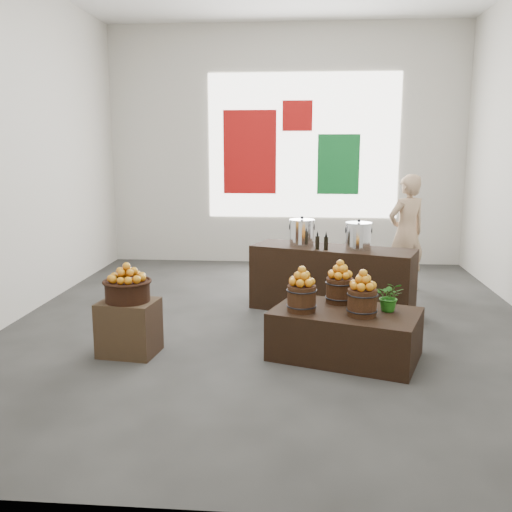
# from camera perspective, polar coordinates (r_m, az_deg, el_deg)

# --- Properties ---
(ground) EXTENTS (7.00, 7.00, 0.00)m
(ground) POSITION_cam_1_polar(r_m,az_deg,el_deg) (6.64, 1.76, -6.63)
(ground) COLOR #3D3D3A
(ground) RESTS_ON ground
(back_wall) EXTENTS (6.00, 0.04, 4.00)m
(back_wall) POSITION_cam_1_polar(r_m,az_deg,el_deg) (9.83, 2.94, 10.91)
(back_wall) COLOR beige
(back_wall) RESTS_ON ground
(back_opening) EXTENTS (3.20, 0.02, 2.40)m
(back_opening) POSITION_cam_1_polar(r_m,az_deg,el_deg) (9.80, 4.72, 10.89)
(back_opening) COLOR white
(back_opening) RESTS_ON back_wall
(deco_red_left) EXTENTS (0.90, 0.04, 1.40)m
(deco_red_left) POSITION_cam_1_polar(r_m,az_deg,el_deg) (9.84, -0.63, 10.34)
(deco_red_left) COLOR #AF0E0D
(deco_red_left) RESTS_ON back_wall
(deco_green_right) EXTENTS (0.70, 0.04, 1.00)m
(deco_green_right) POSITION_cam_1_polar(r_m,az_deg,el_deg) (9.82, 8.24, 9.06)
(deco_green_right) COLOR #106A29
(deco_green_right) RESTS_ON back_wall
(deco_red_upper) EXTENTS (0.50, 0.04, 0.50)m
(deco_red_upper) POSITION_cam_1_polar(r_m,az_deg,el_deg) (9.81, 4.16, 13.82)
(deco_red_upper) COLOR #AF0E0D
(deco_red_upper) RESTS_ON back_wall
(crate) EXTENTS (0.59, 0.50, 0.53)m
(crate) POSITION_cam_1_polar(r_m,az_deg,el_deg) (5.73, -12.57, -6.99)
(crate) COLOR #453520
(crate) RESTS_ON ground
(wicker_basket) EXTENTS (0.43, 0.43, 0.19)m
(wicker_basket) POSITION_cam_1_polar(r_m,az_deg,el_deg) (5.63, -12.73, -3.46)
(wicker_basket) COLOR black
(wicker_basket) RESTS_ON crate
(apples_in_basket) EXTENTS (0.33, 0.33, 0.18)m
(apples_in_basket) POSITION_cam_1_polar(r_m,az_deg,el_deg) (5.59, -12.81, -1.60)
(apples_in_basket) COLOR #A71D05
(apples_in_basket) RESTS_ON wicker_basket
(display_table) EXTENTS (1.54, 1.22, 0.47)m
(display_table) POSITION_cam_1_polar(r_m,az_deg,el_deg) (5.58, 8.91, -7.70)
(display_table) COLOR black
(display_table) RESTS_ON ground
(apple_bucket_front_left) EXTENTS (0.27, 0.27, 0.25)m
(apple_bucket_front_left) POSITION_cam_1_polar(r_m,az_deg,el_deg) (5.41, 4.58, -4.24)
(apple_bucket_front_left) COLOR #3B1C10
(apple_bucket_front_left) RESTS_ON display_table
(apples_in_bucket_front_left) EXTENTS (0.20, 0.20, 0.18)m
(apples_in_bucket_front_left) POSITION_cam_1_polar(r_m,az_deg,el_deg) (5.36, 4.61, -2.02)
(apples_in_bucket_front_left) COLOR #A71D05
(apples_in_bucket_front_left) RESTS_ON apple_bucket_front_left
(apple_bucket_front_right) EXTENTS (0.27, 0.27, 0.25)m
(apple_bucket_front_right) POSITION_cam_1_polar(r_m,az_deg,el_deg) (5.34, 10.57, -4.60)
(apple_bucket_front_right) COLOR #3B1C10
(apple_bucket_front_right) RESTS_ON display_table
(apples_in_bucket_front_right) EXTENTS (0.20, 0.20, 0.18)m
(apples_in_bucket_front_right) POSITION_cam_1_polar(r_m,az_deg,el_deg) (5.29, 10.65, -2.35)
(apples_in_bucket_front_right) COLOR #A71D05
(apples_in_bucket_front_right) RESTS_ON apple_bucket_front_right
(apple_bucket_rear) EXTENTS (0.27, 0.27, 0.25)m
(apple_bucket_rear) POSITION_cam_1_polar(r_m,az_deg,el_deg) (5.75, 8.35, -3.42)
(apple_bucket_rear) COLOR #3B1C10
(apple_bucket_rear) RESTS_ON display_table
(apples_in_bucket_rear) EXTENTS (0.20, 0.20, 0.18)m
(apples_in_bucket_rear) POSITION_cam_1_polar(r_m,az_deg,el_deg) (5.70, 8.41, -1.33)
(apples_in_bucket_rear) COLOR #A71D05
(apples_in_bucket_rear) RESTS_ON apple_bucket_rear
(herb_garnish_right) EXTENTS (0.30, 0.27, 0.29)m
(herb_garnish_right) POSITION_cam_1_polar(r_m,az_deg,el_deg) (5.54, 13.23, -3.95)
(herb_garnish_right) COLOR #1C5D13
(herb_garnish_right) RESTS_ON display_table
(herb_garnish_left) EXTENTS (0.19, 0.17, 0.27)m
(herb_garnish_left) POSITION_cam_1_polar(r_m,az_deg,el_deg) (5.77, 3.97, -3.17)
(herb_garnish_left) COLOR #1C5D13
(herb_garnish_left) RESTS_ON display_table
(counter) EXTENTS (2.05, 1.23, 0.80)m
(counter) POSITION_cam_1_polar(r_m,az_deg,el_deg) (7.04, 7.60, -2.34)
(counter) COLOR black
(counter) RESTS_ON ground
(stock_pot_left) EXTENTS (0.30, 0.30, 0.30)m
(stock_pot_left) POSITION_cam_1_polar(r_m,az_deg,el_deg) (7.06, 4.60, 2.31)
(stock_pot_left) COLOR silver
(stock_pot_left) RESTS_ON counter
(stock_pot_center) EXTENTS (0.30, 0.30, 0.30)m
(stock_pot_center) POSITION_cam_1_polar(r_m,az_deg,el_deg) (6.86, 10.20, 1.91)
(stock_pot_center) COLOR silver
(stock_pot_center) RESTS_ON counter
(oil_cruets) EXTENTS (0.15, 0.10, 0.22)m
(oil_cruets) POSITION_cam_1_polar(r_m,az_deg,el_deg) (6.76, 7.23, 1.53)
(oil_cruets) COLOR black
(oil_cruets) RESTS_ON counter
(shopper) EXTENTS (0.71, 0.63, 1.63)m
(shopper) POSITION_cam_1_polar(r_m,az_deg,el_deg) (8.20, 14.79, 2.23)
(shopper) COLOR tan
(shopper) RESTS_ON ground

